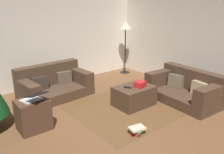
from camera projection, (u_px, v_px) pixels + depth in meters
The scene contains 13 objects.
ground_plane at pixel (111, 137), 3.78m from camera, with size 6.40×6.40×0.00m, color brown.
rear_partition at pixel (33, 37), 5.72m from camera, with size 6.40×0.12×2.60m, color silver.
corner_partition at pixel (218, 40), 5.25m from camera, with size 0.12×6.40×2.60m, color silver.
couch_left at pixel (53, 85), 5.39m from camera, with size 1.64×1.02×0.74m.
couch_right at pixel (186, 89), 5.13m from camera, with size 0.99×1.63×0.70m.
ottoman at pixel (134, 96), 4.91m from camera, with size 0.82×0.59×0.42m, color #473323.
gift_box at pixel (140, 84), 4.83m from camera, with size 0.23×0.18×0.12m, color red.
tv_remote at pixel (128, 87), 4.78m from camera, with size 0.05×0.16×0.02m, color black.
side_table at pixel (33, 115), 3.95m from camera, with size 0.52×0.44×0.55m, color #4C3323.
laptop at pixel (33, 98), 3.81m from camera, with size 0.40×0.48×0.18m.
book_stack at pixel (137, 130), 3.86m from camera, with size 0.30×0.24×0.13m.
corner_lamp at pixel (126, 29), 6.91m from camera, with size 0.36×0.36×1.61m.
area_rug at pixel (134, 105), 4.98m from camera, with size 2.60×2.00×0.01m, color brown.
Camera 1 is at (-2.04, -2.58, 2.10)m, focal length 36.75 mm.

